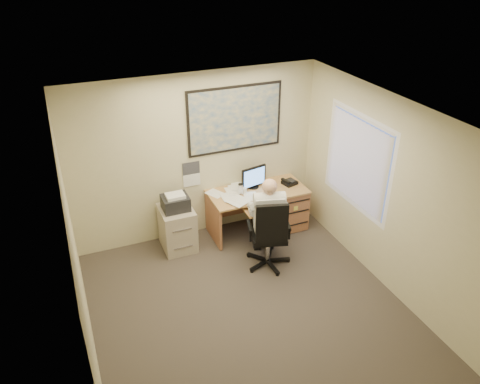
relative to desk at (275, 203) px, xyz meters
name	(u,v)px	position (x,y,z in m)	size (l,w,h in m)	color
room_shell	(255,231)	(-1.23, -1.90, 0.91)	(4.00, 4.50, 2.70)	#3B342D
desk	(275,203)	(0.00, 0.00, 0.00)	(1.60, 0.97, 1.11)	tan
world_map	(235,119)	(-0.58, 0.33, 1.46)	(1.56, 0.03, 1.06)	#1E4C93
wall_calendar	(191,174)	(-1.33, 0.34, 0.64)	(0.28, 0.01, 0.42)	white
window_blinds	(357,162)	(0.74, -1.10, 1.11)	(0.06, 1.40, 1.30)	beige
filing_cabinet	(177,225)	(-1.70, 0.01, -0.03)	(0.50, 0.60, 0.97)	#ADA08B
office_chair	(270,246)	(-0.55, -0.98, -0.10)	(0.86, 0.86, 1.17)	black
person	(268,223)	(-0.56, -0.90, 0.27)	(0.58, 0.83, 1.42)	silver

